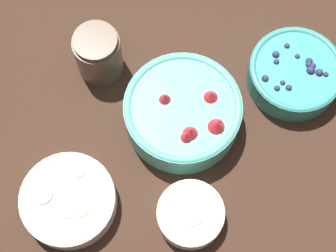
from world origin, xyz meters
The scene contains 6 objects.
ground_plane centered at (0.00, 0.00, 0.00)m, with size 4.00×4.00×0.00m, color #382319.
bowl_strawberries centered at (0.02, -0.03, 0.04)m, with size 0.21×0.21×0.09m.
bowl_blueberries centered at (-0.11, 0.15, 0.03)m, with size 0.18×0.18×0.06m.
bowl_bananas centered at (0.22, -0.19, 0.03)m, with size 0.17×0.17×0.05m.
bowl_cream centered at (0.20, 0.02, 0.03)m, with size 0.12×0.12×0.05m.
jar_chocolate centered at (-0.05, -0.21, 0.05)m, with size 0.09×0.09×0.11m.
Camera 1 is at (0.39, 0.03, 0.99)m, focal length 60.00 mm.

